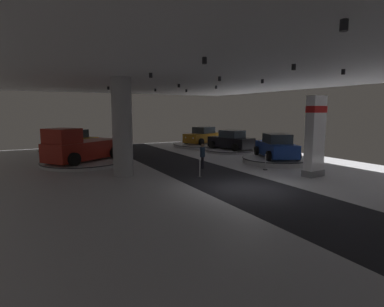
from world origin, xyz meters
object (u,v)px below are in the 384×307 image
at_px(display_car_mid_right, 276,147).
at_px(display_platform_far_right, 231,150).
at_px(brand_sign_pylon, 315,135).
at_px(display_car_far_right, 231,141).
at_px(display_platform_far_left, 84,162).
at_px(pickup_truck_far_left, 80,148).
at_px(display_car_deep_right, 203,136).
at_px(display_platform_deep_left, 74,151).
at_px(display_car_deep_left, 73,140).
at_px(display_platform_deep_right, 203,145).
at_px(display_platform_mid_right, 276,160).
at_px(column_left, 122,127).
at_px(visitor_walking_near, 203,154).

height_order(display_car_mid_right, display_platform_far_right, display_car_mid_right).
xyz_separation_m(brand_sign_pylon, display_car_mid_right, (1.30, 4.43, -1.18)).
bearing_deg(display_car_far_right, brand_sign_pylon, -100.32).
xyz_separation_m(display_platform_far_left, display_car_far_right, (12.90, 0.91, 0.84)).
distance_m(display_platform_far_left, pickup_truck_far_left, 1.09).
relative_size(display_car_mid_right, display_car_deep_right, 1.00).
height_order(display_platform_far_right, display_car_far_right, display_car_far_right).
xyz_separation_m(display_platform_deep_left, display_car_deep_left, (0.02, -0.02, 0.91)).
bearing_deg(display_platform_far_right, display_car_deep_right, 93.09).
bearing_deg(display_platform_deep_right, display_platform_mid_right, -92.10).
bearing_deg(display_platform_far_left, pickup_truck_far_left, -145.03).
bearing_deg(pickup_truck_far_left, display_platform_deep_left, 86.81).
height_order(display_car_mid_right, display_platform_deep_left, display_car_mid_right).
xyz_separation_m(display_car_deep_right, display_car_far_right, (0.26, -4.70, -0.09)).
height_order(column_left, display_car_deep_left, column_left).
height_order(column_left, display_platform_deep_right, column_left).
height_order(display_platform_deep_right, display_platform_far_left, display_platform_deep_right).
xyz_separation_m(display_car_mid_right, display_platform_far_right, (0.71, 6.67, -1.01)).
xyz_separation_m(display_platform_mid_right, pickup_truck_far_left, (-12.47, 5.51, 0.99)).
height_order(column_left, display_platform_mid_right, column_left).
bearing_deg(visitor_walking_near, display_platform_far_left, 141.29).
relative_size(display_car_mid_right, display_platform_deep_right, 0.75).
distance_m(display_platform_far_right, display_car_far_right, 0.86).
bearing_deg(display_car_deep_left, display_car_mid_right, -45.72).
xyz_separation_m(display_platform_far_left, display_platform_far_right, (12.90, 0.94, -0.02)).
bearing_deg(display_car_deep_right, column_left, -136.40).
xyz_separation_m(brand_sign_pylon, display_platform_far_left, (-10.89, 10.16, -2.17)).
bearing_deg(display_car_mid_right, display_car_deep_left, 134.28).
bearing_deg(display_car_deep_right, visitor_walking_near, -119.62).
xyz_separation_m(display_platform_far_left, visitor_walking_near, (6.49, -5.21, 0.76)).
xyz_separation_m(brand_sign_pylon, display_car_far_right, (2.02, 11.07, -1.33)).
xyz_separation_m(display_platform_deep_right, visitor_walking_near, (-6.12, -10.81, 0.73)).
bearing_deg(visitor_walking_near, display_platform_deep_right, 60.47).
bearing_deg(visitor_walking_near, display_platform_far_right, 43.85).
bearing_deg(display_platform_mid_right, pickup_truck_far_left, 156.16).
height_order(display_car_deep_right, display_platform_far_left, display_car_deep_right).
xyz_separation_m(pickup_truck_far_left, display_platform_deep_left, (0.38, 6.84, -1.01)).
relative_size(display_platform_far_left, display_platform_far_right, 1.20).
distance_m(brand_sign_pylon, visitor_walking_near, 6.77).
relative_size(brand_sign_pylon, display_car_deep_right, 0.98).
bearing_deg(pickup_truck_far_left, column_left, -71.21).
distance_m(display_car_far_right, visitor_walking_near, 8.86).
bearing_deg(display_platform_deep_right, display_car_far_right, -86.48).
bearing_deg(pickup_truck_far_left, display_platform_mid_right, -23.84).
relative_size(column_left, display_platform_mid_right, 1.17).
relative_size(display_platform_deep_right, pickup_truck_far_left, 1.10).
height_order(pickup_truck_far_left, display_car_deep_left, pickup_truck_far_left).
bearing_deg(display_platform_deep_left, display_platform_far_left, -91.01).
relative_size(column_left, display_car_deep_right, 1.20).
relative_size(brand_sign_pylon, pickup_truck_far_left, 0.81).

